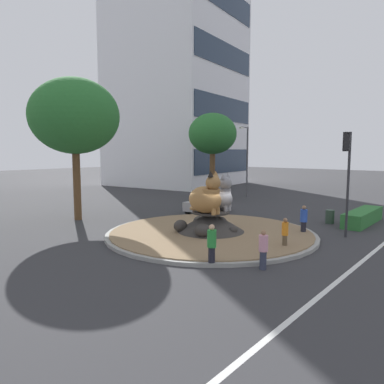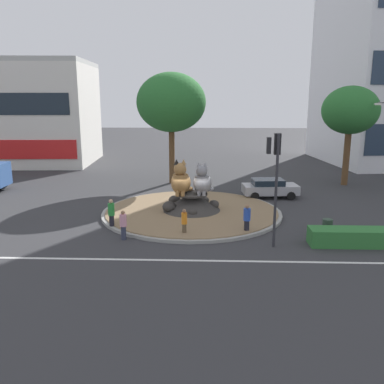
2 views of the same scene
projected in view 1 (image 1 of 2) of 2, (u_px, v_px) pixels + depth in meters
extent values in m
plane|color=#333335|center=(211.00, 235.00, 20.81)|extent=(160.00, 160.00, 0.00)
cube|color=silver|center=(361.00, 263.00, 15.69)|extent=(112.00, 0.20, 0.01)
cylinder|color=gray|center=(211.00, 234.00, 20.80)|extent=(11.84, 11.84, 0.18)
cylinder|color=#846B4C|center=(211.00, 231.00, 20.79)|extent=(11.36, 11.36, 0.06)
cone|color=#33302D|center=(211.00, 221.00, 20.72)|extent=(3.81, 3.81, 1.14)
cylinder|color=#33302D|center=(211.00, 212.00, 20.67)|extent=(2.09, 2.09, 0.12)
ellipsoid|color=#33302D|center=(220.00, 221.00, 22.11)|extent=(0.73, 0.80, 0.58)
ellipsoid|color=#33302D|center=(199.00, 221.00, 22.33)|extent=(0.72, 0.67, 0.58)
ellipsoid|color=#33302D|center=(180.00, 226.00, 20.58)|extent=(0.85, 0.69, 0.68)
ellipsoid|color=#33302D|center=(203.00, 231.00, 19.28)|extent=(0.89, 0.95, 0.71)
ellipsoid|color=#33302D|center=(233.00, 230.00, 19.92)|extent=(0.57, 0.42, 0.46)
ellipsoid|color=#9E703D|center=(205.00, 200.00, 19.96)|extent=(1.31, 2.04, 1.48)
cylinder|color=#9E703D|center=(211.00, 197.00, 19.68)|extent=(0.97, 0.97, 0.92)
sphere|color=#9E703D|center=(213.00, 183.00, 19.50)|extent=(0.81, 0.81, 0.81)
torus|color=#9E703D|center=(197.00, 208.00, 20.81)|extent=(0.96, 0.96, 0.18)
cone|color=#9E703D|center=(216.00, 174.00, 19.61)|extent=(0.34, 0.34, 0.33)
cone|color=black|center=(211.00, 174.00, 19.27)|extent=(0.34, 0.34, 0.33)
cylinder|color=#9E703D|center=(218.00, 211.00, 19.67)|extent=(0.26, 0.26, 0.37)
cylinder|color=#9E703D|center=(214.00, 212.00, 19.42)|extent=(0.26, 0.26, 0.37)
ellipsoid|color=gray|center=(218.00, 198.00, 21.12)|extent=(1.35, 1.96, 1.36)
cylinder|color=gray|center=(223.00, 196.00, 20.84)|extent=(0.96, 0.96, 0.85)
sphere|color=gray|center=(225.00, 183.00, 20.66)|extent=(0.75, 0.75, 0.75)
torus|color=gray|center=(212.00, 205.00, 21.93)|extent=(0.95, 0.95, 0.17)
cone|color=gray|center=(228.00, 176.00, 20.76)|extent=(0.33, 0.33, 0.30)
cone|color=gray|center=(223.00, 176.00, 20.47)|extent=(0.33, 0.33, 0.30)
cylinder|color=gray|center=(229.00, 208.00, 20.81)|extent=(0.24, 0.24, 0.34)
cylinder|color=gray|center=(226.00, 208.00, 20.59)|extent=(0.24, 0.24, 0.34)
cylinder|color=#2D2D33|center=(348.00, 185.00, 20.03)|extent=(0.14, 0.14, 5.81)
cube|color=black|center=(346.00, 142.00, 19.91)|extent=(0.32, 0.24, 1.05)
sphere|color=#360606|center=(345.00, 136.00, 19.93)|extent=(0.18, 0.18, 0.18)
sphere|color=#392706|center=(344.00, 142.00, 19.96)|extent=(0.18, 0.18, 0.18)
sphere|color=green|center=(344.00, 147.00, 20.00)|extent=(0.18, 0.18, 0.18)
cube|color=black|center=(347.00, 142.00, 19.43)|extent=(0.20, 0.28, 0.80)
cube|color=silver|center=(177.00, 62.00, 51.36)|extent=(17.23, 16.85, 34.38)
cube|color=#233347|center=(224.00, 161.00, 48.73)|extent=(14.60, 1.75, 3.13)
cube|color=#233347|center=(225.00, 109.00, 47.96)|extent=(14.60, 1.75, 3.13)
cube|color=#233347|center=(225.00, 55.00, 47.19)|extent=(14.60, 1.75, 3.13)
cube|color=#2D7033|center=(363.00, 217.00, 24.03)|extent=(5.38, 1.20, 0.90)
cylinder|color=brown|center=(77.00, 186.00, 25.24)|extent=(0.51, 0.51, 4.72)
ellipsoid|color=#286B2D|center=(75.00, 116.00, 24.71)|extent=(6.03, 6.03, 5.13)
cylinder|color=brown|center=(212.00, 176.00, 36.78)|extent=(0.55, 0.55, 4.58)
ellipsoid|color=#286B2D|center=(213.00, 134.00, 36.31)|extent=(4.79, 4.79, 4.07)
cylinder|color=#4C4C51|center=(247.00, 162.00, 37.75)|extent=(0.16, 0.16, 7.24)
cylinder|color=#4C4C51|center=(245.00, 127.00, 36.43)|extent=(2.02, 0.60, 0.10)
cube|color=silver|center=(241.00, 128.00, 35.52)|extent=(0.50, 0.24, 0.16)
cylinder|color=black|center=(212.00, 257.00, 15.09)|extent=(0.28, 0.28, 0.83)
cylinder|color=#288C38|center=(212.00, 239.00, 15.00)|extent=(0.38, 0.38, 0.72)
sphere|color=tan|center=(212.00, 227.00, 14.95)|extent=(0.24, 0.24, 0.24)
cylinder|color=black|center=(303.00, 229.00, 20.64)|extent=(0.30, 0.30, 0.80)
cylinder|color=#284CB2|center=(304.00, 216.00, 20.55)|extent=(0.40, 0.40, 0.70)
sphere|color=#936B4C|center=(304.00, 208.00, 20.50)|extent=(0.23, 0.23, 0.23)
cylinder|color=brown|center=(285.00, 243.00, 17.64)|extent=(0.23, 0.23, 0.73)
cylinder|color=orange|center=(285.00, 229.00, 17.56)|extent=(0.31, 0.31, 0.64)
sphere|color=#936B4C|center=(285.00, 220.00, 17.52)|extent=(0.21, 0.21, 0.21)
cylinder|color=#33384C|center=(263.00, 260.00, 14.76)|extent=(0.28, 0.28, 0.75)
cylinder|color=pink|center=(263.00, 243.00, 14.68)|extent=(0.37, 0.37, 0.66)
sphere|color=#936B4C|center=(264.00, 233.00, 14.63)|extent=(0.22, 0.22, 0.22)
cube|color=#99999E|center=(208.00, 204.00, 28.19)|extent=(4.32, 2.25, 0.68)
cube|color=#19232D|center=(207.00, 198.00, 27.96)|extent=(2.47, 1.86, 0.45)
cylinder|color=black|center=(207.00, 206.00, 29.88)|extent=(0.66, 0.28, 0.64)
cylinder|color=black|center=(227.00, 208.00, 28.83)|extent=(0.66, 0.28, 0.64)
cylinder|color=black|center=(188.00, 210.00, 27.63)|extent=(0.66, 0.28, 0.64)
cylinder|color=black|center=(209.00, 212.00, 26.58)|extent=(0.66, 0.28, 0.64)
cylinder|color=#2D4233|center=(330.00, 217.00, 24.13)|extent=(0.56, 0.56, 0.90)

